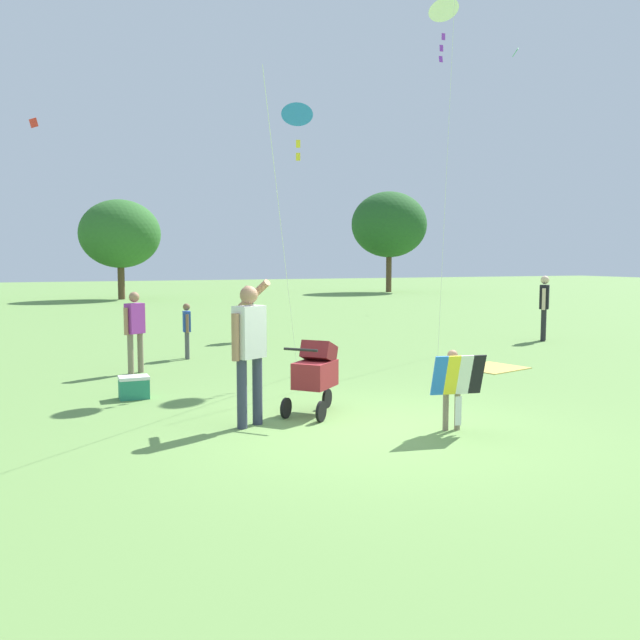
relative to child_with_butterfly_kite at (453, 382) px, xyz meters
name	(u,v)px	position (x,y,z in m)	size (l,w,h in m)	color
ground_plane	(369,430)	(-0.95, 0.44, -0.62)	(120.00, 120.00, 0.00)	#668E47
child_with_butterfly_kite	(453,382)	(0.00, 0.00, 0.00)	(0.68, 0.40, 1.02)	#7F705B
person_adult_flyer	(249,342)	(-2.29, 1.19, 0.47)	(0.57, 0.71, 1.89)	#33384C
stroller	(316,371)	(-1.24, 1.51, -0.02)	(0.99, 0.97, 1.03)	black
kite_adult_black	(297,117)	(-0.41, 4.53, 4.05)	(2.02, 3.59, 4.93)	blue
kite_orange_delta	(444,15)	(3.32, 5.64, 6.68)	(0.96, 1.68, 7.60)	white
person_red_shirt	(187,326)	(-1.91, 7.35, 0.08)	(0.19, 0.38, 1.20)	#4C4C51
person_sitting_far	(135,325)	(-3.16, 5.86, 0.28)	(0.42, 0.36, 1.54)	#7F705B
person_couple_left	(247,309)	(0.14, 9.77, 0.24)	(0.24, 0.47, 1.46)	#7F705B
person_kid_running	(544,303)	(7.40, 7.01, 0.38)	(0.42, 0.42, 1.71)	#232328
picnic_blanket	(492,368)	(3.42, 3.83, -0.62)	(1.18, 1.04, 0.02)	gold
cooler_box	(134,387)	(-3.47, 3.52, -0.45)	(0.45, 0.33, 0.35)	#288466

